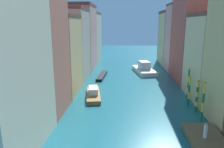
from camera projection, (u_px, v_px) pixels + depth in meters
ground_plane at (131, 89)px, 39.84m from camera, size 154.00×154.00×0.00m
building_left_1 at (36, 28)px, 27.27m from camera, size 6.56×7.58×22.33m
building_left_2 at (58, 55)px, 36.55m from camera, size 6.56×8.95×13.05m
building_left_3 at (71, 44)px, 45.40m from camera, size 6.56×9.78×14.75m
building_left_4 at (82, 37)px, 56.07m from camera, size 6.56×11.85×16.33m
building_left_5 at (89, 37)px, 67.78m from camera, size 6.56×12.12×14.85m
building_right_2 at (213, 57)px, 33.57m from camera, size 6.56×9.50×13.25m
building_right_3 at (193, 30)px, 43.21m from camera, size 6.56×11.81×20.50m
building_right_4 at (180, 38)px, 53.21m from camera, size 6.56×7.59×16.19m
building_right_5 at (172, 38)px, 63.09m from camera, size 6.56×11.74×15.04m
waterfront_dock at (205, 138)px, 22.18m from camera, size 3.47×5.71×0.65m
person_on_dock at (206, 131)px, 21.44m from camera, size 0.36×0.36×1.59m
mooring_pole_0 at (203, 101)px, 26.31m from camera, size 0.33×0.33×5.01m
mooring_pole_1 at (197, 95)px, 29.33m from camera, size 0.39×0.39×4.43m
mooring_pole_2 at (189, 91)px, 31.10m from camera, size 0.30×0.30×4.48m
mooring_pole_3 at (188, 84)px, 33.49m from camera, size 0.28×0.28×5.05m
vaporetto_white at (144, 69)px, 52.30m from camera, size 5.49×10.19×2.77m
gondola_black at (102, 76)px, 48.37m from camera, size 1.74×8.46×0.54m
motorboat_0 at (93, 94)px, 35.35m from camera, size 3.31×7.91×1.63m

